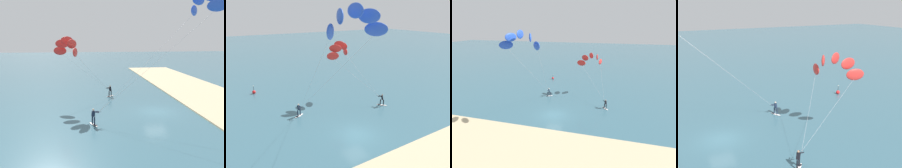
% 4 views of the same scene
% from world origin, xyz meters
% --- Properties ---
extents(ground_plane, '(240.00, 240.00, 0.00)m').
position_xyz_m(ground_plane, '(0.00, 0.00, 0.00)').
color(ground_plane, '#386070').
extents(kitesurfer_nearshore, '(5.77, 12.60, 13.38)m').
position_xyz_m(kitesurfer_nearshore, '(-3.07, -3.12, 11.67)').
color(kitesurfer_nearshore, white).
rests_on(kitesurfer_nearshore, ground).
extents(kitesurfer_mid_water, '(6.76, 8.48, 8.76)m').
position_xyz_m(kitesurfer_mid_water, '(4.61, 10.19, 7.25)').
color(kitesurfer_mid_water, white).
rests_on(kitesurfer_mid_water, ground).
extents(marker_buoy, '(0.56, 0.56, 1.38)m').
position_xyz_m(marker_buoy, '(-6.50, 19.23, 0.30)').
color(marker_buoy, red).
rests_on(marker_buoy, ground).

